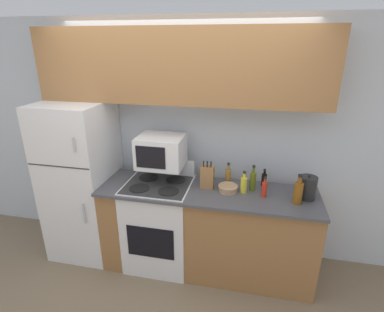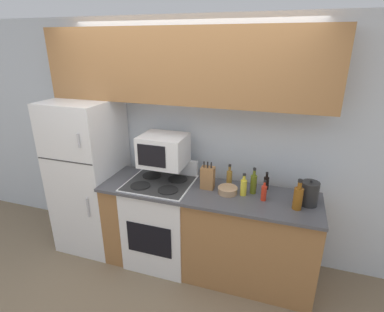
{
  "view_description": "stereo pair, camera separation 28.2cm",
  "coord_description": "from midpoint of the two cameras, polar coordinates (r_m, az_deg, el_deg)",
  "views": [
    {
      "loc": [
        0.75,
        -2.31,
        2.3
      ],
      "look_at": [
        0.19,
        0.27,
        1.29
      ],
      "focal_mm": 28.0,
      "sensor_mm": 36.0,
      "label": 1
    },
    {
      "loc": [
        1.02,
        -2.24,
        2.3
      ],
      "look_at": [
        0.19,
        0.27,
        1.29
      ],
      "focal_mm": 28.0,
      "sensor_mm": 36.0,
      "label": 2
    }
  ],
  "objects": [
    {
      "name": "kettle",
      "position": [
        2.9,
        18.6,
        -5.79
      ],
      "size": [
        0.16,
        0.16,
        0.24
      ],
      "color": "black",
      "rests_on": "lower_cabinets"
    },
    {
      "name": "microwave",
      "position": [
        3.03,
        -8.56,
        0.86
      ],
      "size": [
        0.46,
        0.39,
        0.31
      ],
      "color": "white",
      "rests_on": "stove"
    },
    {
      "name": "bottle_soy_sauce",
      "position": [
        3.06,
        11.01,
        -4.41
      ],
      "size": [
        0.05,
        0.05,
        0.18
      ],
      "color": "black",
      "rests_on": "lower_cabinets"
    },
    {
      "name": "bottle_vinegar",
      "position": [
        3.01,
        4.22,
        -3.96
      ],
      "size": [
        0.06,
        0.06,
        0.24
      ],
      "color": "olive",
      "rests_on": "lower_cabinets"
    },
    {
      "name": "wall_back",
      "position": [
        3.29,
        -3.96,
        2.79
      ],
      "size": [
        8.0,
        0.05,
        2.55
      ],
      "color": "silver",
      "rests_on": "ground_plane"
    },
    {
      "name": "refrigerator",
      "position": [
        3.57,
        -22.36,
        -4.4
      ],
      "size": [
        0.68,
        0.72,
        1.73
      ],
      "color": "white",
      "rests_on": "ground_plane"
    },
    {
      "name": "knife_block",
      "position": [
        2.95,
        0.18,
        -4.07
      ],
      "size": [
        0.13,
        0.1,
        0.28
      ],
      "color": "#9E6B3D",
      "rests_on": "lower_cabinets"
    },
    {
      "name": "upper_cabinets",
      "position": [
        2.95,
        -5.44,
        16.68
      ],
      "size": [
        2.82,
        0.34,
        0.7
      ],
      "color": "#9E6B3D",
      "rests_on": "refrigerator"
    },
    {
      "name": "bottle_cooking_spray",
      "position": [
        2.88,
        7.08,
        -5.43
      ],
      "size": [
        0.06,
        0.06,
        0.22
      ],
      "color": "gold",
      "rests_on": "lower_cabinets"
    },
    {
      "name": "bowl",
      "position": [
        2.91,
        4.11,
        -6.22
      ],
      "size": [
        0.19,
        0.19,
        0.07
      ],
      "color": "tan",
      "rests_on": "lower_cabinets"
    },
    {
      "name": "bottle_whiskey",
      "position": [
        2.79,
        16.86,
        -6.67
      ],
      "size": [
        0.08,
        0.08,
        0.28
      ],
      "color": "brown",
      "rests_on": "lower_cabinets"
    },
    {
      "name": "bottle_olive_oil",
      "position": [
        2.93,
        8.83,
        -4.7
      ],
      "size": [
        0.06,
        0.06,
        0.26
      ],
      "color": "#5B6619",
      "rests_on": "lower_cabinets"
    },
    {
      "name": "bottle_hot_sauce",
      "position": [
        2.84,
        10.85,
        -6.24
      ],
      "size": [
        0.05,
        0.05,
        0.2
      ],
      "color": "red",
      "rests_on": "lower_cabinets"
    },
    {
      "name": "lower_cabinets",
      "position": [
        3.2,
        0.22,
        -13.9
      ],
      "size": [
        2.14,
        0.63,
        0.94
      ],
      "color": "#9E6B3D",
      "rests_on": "ground_plane"
    },
    {
      "name": "ground_plane",
      "position": [
        3.35,
        -7.09,
        -22.56
      ],
      "size": [
        12.0,
        12.0,
        0.0
      ],
      "primitive_type": "plane",
      "color": "#7F6B51"
    },
    {
      "name": "stove",
      "position": [
        3.3,
        -8.66,
        -12.51
      ],
      "size": [
        0.66,
        0.62,
        1.11
      ],
      "color": "white",
      "rests_on": "ground_plane"
    }
  ]
}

